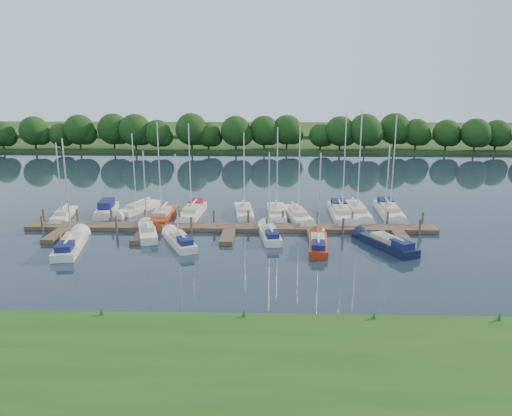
{
  "coord_description": "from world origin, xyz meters",
  "views": [
    {
      "loc": [
        3.92,
        -38.65,
        14.2
      ],
      "look_at": [
        2.53,
        8.0,
        2.2
      ],
      "focal_mm": 35.0,
      "sensor_mm": 36.0,
      "label": 1
    }
  ],
  "objects_px": {
    "motorboat": "(106,210)",
    "sailboat_s_2": "(180,241)",
    "sailboat_n_0": "(64,216)",
    "dock": "(230,230)",
    "sailboat_n_5": "(244,213)"
  },
  "relations": [
    {
      "from": "sailboat_s_2",
      "to": "dock",
      "type": "bearing_deg",
      "value": 18.81
    },
    {
      "from": "motorboat",
      "to": "sailboat_s_2",
      "type": "xyz_separation_m",
      "value": [
        9.94,
        -10.45,
        -0.05
      ]
    },
    {
      "from": "sailboat_n_0",
      "to": "sailboat_n_5",
      "type": "xyz_separation_m",
      "value": [
        18.99,
        1.95,
        -0.01
      ]
    },
    {
      "from": "dock",
      "to": "sailboat_n_5",
      "type": "xyz_separation_m",
      "value": [
        1.1,
        6.06,
        0.07
      ]
    },
    {
      "from": "dock",
      "to": "motorboat",
      "type": "bearing_deg",
      "value": 155.51
    },
    {
      "from": "dock",
      "to": "sailboat_s_2",
      "type": "relative_size",
      "value": 4.75
    },
    {
      "from": "dock",
      "to": "sailboat_n_0",
      "type": "bearing_deg",
      "value": 167.08
    },
    {
      "from": "sailboat_s_2",
      "to": "sailboat_n_0",
      "type": "bearing_deg",
      "value": 123.7
    },
    {
      "from": "sailboat_n_0",
      "to": "sailboat_s_2",
      "type": "xyz_separation_m",
      "value": [
        13.77,
        -8.15,
        0.04
      ]
    },
    {
      "from": "sailboat_n_0",
      "to": "motorboat",
      "type": "distance_m",
      "value": 4.47
    },
    {
      "from": "sailboat_n_5",
      "to": "sailboat_s_2",
      "type": "relative_size",
      "value": 1.1
    },
    {
      "from": "sailboat_s_2",
      "to": "sailboat_n_5",
      "type": "bearing_deg",
      "value": 37.02
    },
    {
      "from": "sailboat_n_5",
      "to": "sailboat_s_2",
      "type": "xyz_separation_m",
      "value": [
        -5.22,
        -10.11,
        0.05
      ]
    },
    {
      "from": "motorboat",
      "to": "sailboat_n_5",
      "type": "relative_size",
      "value": 0.65
    },
    {
      "from": "motorboat",
      "to": "sailboat_s_2",
      "type": "height_order",
      "value": "sailboat_s_2"
    }
  ]
}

